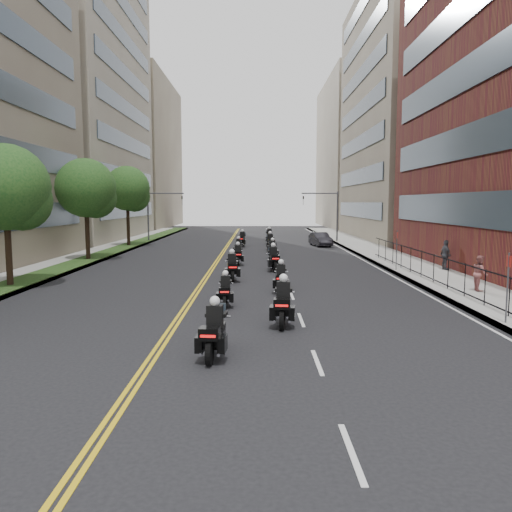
{
  "coord_description": "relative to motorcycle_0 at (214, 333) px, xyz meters",
  "views": [
    {
      "loc": [
        1.51,
        -13.41,
        4.41
      ],
      "look_at": [
        1.49,
        12.18,
        1.65
      ],
      "focal_mm": 35.0,
      "sensor_mm": 36.0,
      "label": 1
    }
  ],
  "objects": [
    {
      "name": "ground",
      "position": [
        -0.31,
        -0.48,
        -0.69
      ],
      "size": [
        160.0,
        160.0,
        0.0
      ],
      "primitive_type": "plane",
      "color": "black",
      "rests_on": "ground"
    },
    {
      "name": "sidewalk_right",
      "position": [
        11.69,
        24.52,
        -0.62
      ],
      "size": [
        4.0,
        90.0,
        0.15
      ],
      "primitive_type": "cube",
      "color": "gray",
      "rests_on": "ground"
    },
    {
      "name": "sidewalk_left",
      "position": [
        -12.31,
        24.52,
        -0.62
      ],
      "size": [
        4.0,
        90.0,
        0.15
      ],
      "primitive_type": "cube",
      "color": "gray",
      "rests_on": "ground"
    },
    {
      "name": "grass_strip",
      "position": [
        -11.51,
        24.52,
        -0.52
      ],
      "size": [
        2.0,
        90.0,
        0.04
      ],
      "primitive_type": "cube",
      "color": "#203A15",
      "rests_on": "sidewalk_left"
    },
    {
      "name": "building_right_tan",
      "position": [
        21.17,
        47.52,
        14.31
      ],
      "size": [
        15.11,
        28.0,
        30.0
      ],
      "color": "#7D6F5C",
      "rests_on": "ground"
    },
    {
      "name": "building_right_far",
      "position": [
        21.19,
        77.52,
        12.31
      ],
      "size": [
        15.0,
        28.0,
        26.0
      ],
      "primitive_type": "cube",
      "color": "gray",
      "rests_on": "ground"
    },
    {
      "name": "building_left_mid",
      "position": [
        -22.28,
        47.52,
        16.31
      ],
      "size": [
        16.11,
        28.0,
        34.0
      ],
      "color": "gray",
      "rests_on": "ground"
    },
    {
      "name": "building_left_far",
      "position": [
        -22.31,
        77.52,
        12.31
      ],
      "size": [
        16.0,
        28.0,
        26.0
      ],
      "primitive_type": "cube",
      "color": "#7D6F5C",
      "rests_on": "ground"
    },
    {
      "name": "iron_fence",
      "position": [
        10.69,
        11.52,
        0.21
      ],
      "size": [
        0.05,
        28.0,
        1.5
      ],
      "color": "black",
      "rests_on": "sidewalk_right"
    },
    {
      "name": "street_trees",
      "position": [
        -11.35,
        18.13,
        4.44
      ],
      "size": [
        4.4,
        38.4,
        7.98
      ],
      "color": "#322216",
      "rests_on": "ground"
    },
    {
      "name": "traffic_signal_right",
      "position": [
        9.23,
        41.52,
        3.01
      ],
      "size": [
        4.09,
        0.2,
        5.6
      ],
      "color": "#3F3F44",
      "rests_on": "ground"
    },
    {
      "name": "traffic_signal_left",
      "position": [
        -9.85,
        41.52,
        3.01
      ],
      "size": [
        4.09,
        0.2,
        5.6
      ],
      "color": "#3F3F44",
      "rests_on": "ground"
    },
    {
      "name": "motorcycle_0",
      "position": [
        0.0,
        0.0,
        0.0
      ],
      "size": [
        0.64,
        2.37,
        1.75
      ],
      "rotation": [
        0.0,
        0.0,
        -0.09
      ],
      "color": "black",
      "rests_on": "ground"
    },
    {
      "name": "motorcycle_1",
      "position": [
        2.17,
        3.75,
        0.04
      ],
      "size": [
        0.7,
        2.51,
        1.85
      ],
      "rotation": [
        0.0,
        0.0,
        -0.1
      ],
      "color": "black",
      "rests_on": "ground"
    },
    {
      "name": "motorcycle_2",
      "position": [
        -0.12,
        7.05,
        -0.09
      ],
      "size": [
        0.48,
        2.07,
        1.53
      ],
      "rotation": [
        0.0,
        0.0,
        0.02
      ],
      "color": "black",
      "rests_on": "ground"
    },
    {
      "name": "motorcycle_3",
      "position": [
        2.41,
        10.39,
        -0.05
      ],
      "size": [
        0.55,
        2.2,
        1.62
      ],
      "rotation": [
        0.0,
        0.0,
        -0.06
      ],
      "color": "black",
      "rests_on": "ground"
    },
    {
      "name": "motorcycle_4",
      "position": [
        -0.16,
        13.94,
        0.02
      ],
      "size": [
        0.65,
        2.44,
        1.8
      ],
      "rotation": [
        0.0,
        0.0,
        0.09
      ],
      "color": "black",
      "rests_on": "ground"
    },
    {
      "name": "motorcycle_5",
      "position": [
        2.31,
        18.07,
        0.03
      ],
      "size": [
        0.69,
        2.46,
        1.82
      ],
      "rotation": [
        0.0,
        0.0,
        0.1
      ],
      "color": "black",
      "rests_on": "ground"
    },
    {
      "name": "motorcycle_6",
      "position": [
        -0.1,
        21.27,
        -0.05
      ],
      "size": [
        0.55,
        2.21,
        1.63
      ],
      "rotation": [
        0.0,
        0.0,
        0.06
      ],
      "color": "black",
      "rests_on": "ground"
    },
    {
      "name": "motorcycle_7",
      "position": [
        2.49,
        25.02,
        -0.04
      ],
      "size": [
        0.57,
        2.24,
        1.65
      ],
      "rotation": [
        0.0,
        0.0,
        0.07
      ],
      "color": "black",
      "rests_on": "ground"
    },
    {
      "name": "motorcycle_8",
      "position": [
        -0.31,
        28.24,
        -0.08
      ],
      "size": [
        0.54,
        2.09,
        1.54
      ],
      "rotation": [
        0.0,
        0.0,
        -0.07
      ],
      "color": "black",
      "rests_on": "ground"
    },
    {
      "name": "motorcycle_9",
      "position": [
        2.49,
        31.72,
        0.01
      ],
      "size": [
        0.73,
        2.41,
        1.78
      ],
      "rotation": [
        0.0,
        0.0,
        0.13
      ],
      "color": "black",
      "rests_on": "ground"
    },
    {
      "name": "motorcycle_10",
      "position": [
        -0.2,
        35.52,
        -0.0
      ],
      "size": [
        0.71,
        2.36,
        1.74
      ],
      "rotation": [
        0.0,
        0.0,
        -0.13
      ],
      "color": "black",
      "rests_on": "ground"
    },
    {
      "name": "motorcycle_11",
      "position": [
        2.59,
        39.06,
        0.03
      ],
      "size": [
        0.65,
        2.49,
        1.84
      ],
      "rotation": [
        0.0,
        0.0,
        0.08
      ],
      "color": "black",
      "rests_on": "ground"
    },
    {
      "name": "parked_sedan",
      "position": [
        7.69,
        36.39,
        -0.0
      ],
      "size": [
        2.1,
        4.36,
        1.38
      ],
      "primitive_type": "imported",
      "rotation": [
        0.0,
        0.0,
        0.16
      ],
      "color": "black",
      "rests_on": "ground"
    },
    {
      "name": "pedestrian_b",
      "position": [
        12.0,
        9.91,
        0.32
      ],
      "size": [
        0.79,
        0.94,
        1.73
      ],
      "primitive_type": "imported",
      "rotation": [
        0.0,
        0.0,
        1.4
      ],
      "color": "#9C5855",
      "rests_on": "sidewalk_right"
    },
    {
      "name": "pedestrian_c",
      "position": [
        13.19,
        17.48,
        0.4
      ],
      "size": [
        0.6,
        1.16,
        1.89
      ],
      "primitive_type": "imported",
      "rotation": [
        0.0,
        0.0,
        1.7
      ],
      "color": "#414148",
      "rests_on": "sidewalk_right"
    }
  ]
}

